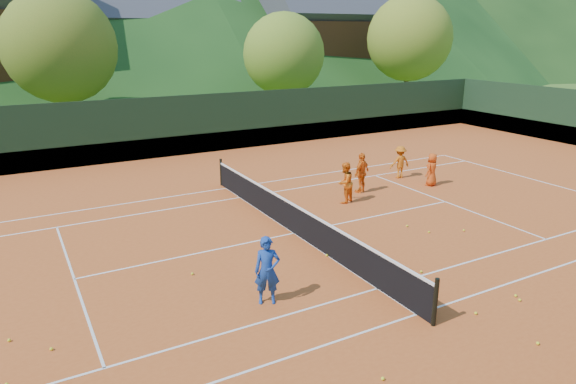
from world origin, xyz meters
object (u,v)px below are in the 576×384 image
student_a (345,183)px  tennis_net (294,218)px  student_c (432,170)px  student_d (400,162)px  coach (267,271)px  chalet_mid (164,44)px  student_b (362,173)px  chalet_right (321,40)px

student_a → tennis_net: (-3.11, -1.75, -0.25)m
student_c → student_d: bearing=-94.5°
student_a → tennis_net: size_ratio=0.12×
student_a → student_d: size_ratio=1.09×
coach → student_a: 7.72m
student_d → chalet_mid: bearing=-79.4°
student_a → student_b: (1.29, 0.73, 0.03)m
student_a → chalet_right: 33.22m
student_c → chalet_right: (12.55, 28.16, 4.57)m
student_b → chalet_right: 31.95m
tennis_net → coach: bearing=-127.8°
tennis_net → chalet_mid: bearing=80.0°
coach → student_b: (7.05, 5.88, -0.02)m
chalet_right → student_a: bearing=-120.9°
student_a → student_b: size_ratio=0.96×
coach → student_c: 11.37m
student_a → tennis_net: bearing=6.0°
coach → student_b: 9.18m
student_a → student_d: student_a is taller
coach → chalet_right: (22.64, 33.41, 4.43)m
coach → tennis_net: (2.64, 3.41, -0.31)m
student_a → chalet_right: size_ratio=0.13×
student_a → chalet_mid: 32.66m
student_d → tennis_net: size_ratio=0.11×
student_b → chalet_mid: (1.60, 31.53, 4.19)m
tennis_net → student_a: bearing=29.3°
student_a → student_c: (4.34, 0.09, -0.09)m
student_c → chalet_right: bearing=-131.9°
student_b → chalet_right: chalet_right is taller
chalet_mid → chalet_right: 14.56m
student_c → chalet_mid: 32.48m
student_d → tennis_net: (-7.08, -3.36, -0.19)m
student_b → student_d: bearing=176.3°
coach → student_a: coach is taller
student_d → chalet_right: bearing=-107.3°
student_c → chalet_right: size_ratio=0.11×
student_a → chalet_right: chalet_right is taller
chalet_right → student_b: bearing=-119.5°
student_d → student_a: bearing=30.6°
chalet_right → chalet_mid: bearing=164.1°
tennis_net → chalet_right: chalet_right is taller
chalet_mid → chalet_right: bearing=-15.9°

